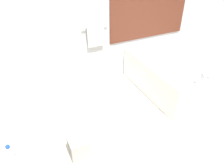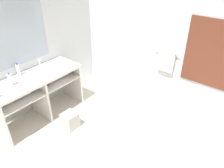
% 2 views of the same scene
% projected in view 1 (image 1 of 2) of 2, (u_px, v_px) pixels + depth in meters
% --- Properties ---
extents(ground_plane, '(16.00, 16.00, 0.00)m').
position_uv_depth(ground_plane, '(178.00, 153.00, 2.99)').
color(ground_plane, beige).
rests_on(ground_plane, ground).
extents(wall_back_with_blinds, '(7.40, 0.13, 2.70)m').
position_uv_depth(wall_back_with_blinds, '(110.00, 12.00, 3.91)').
color(wall_back_with_blinds, silver).
rests_on(wall_back_with_blinds, ground_plane).
extents(vanity_counter, '(0.61, 1.61, 0.86)m').
position_uv_depth(vanity_counter, '(19.00, 144.00, 2.31)').
color(vanity_counter, white).
rests_on(vanity_counter, ground_plane).
extents(bathtub, '(1.06, 1.68, 0.72)m').
position_uv_depth(bathtub, '(170.00, 73.00, 4.12)').
color(bathtub, white).
rests_on(bathtub, ground_plane).
extents(water_bottle_2, '(0.06, 0.06, 0.22)m').
position_uv_depth(water_bottle_2, '(11.00, 156.00, 1.80)').
color(water_bottle_2, silver).
rests_on(water_bottle_2, vanity_counter).
extents(waste_bin, '(0.25, 0.25, 0.30)m').
position_uv_depth(waste_bin, '(79.00, 147.00, 2.89)').
color(waste_bin, '#B2B2B2').
rests_on(waste_bin, ground_plane).
extents(bath_mat, '(0.57, 0.74, 0.02)m').
position_uv_depth(bath_mat, '(224.00, 127.00, 3.39)').
color(bath_mat, white).
rests_on(bath_mat, ground_plane).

